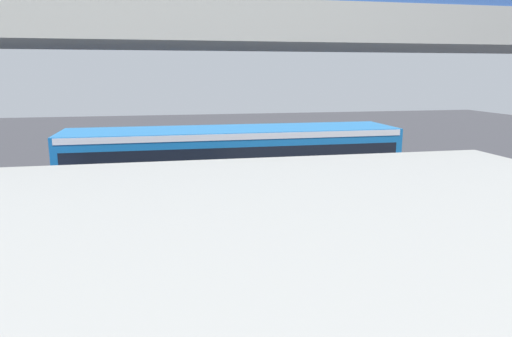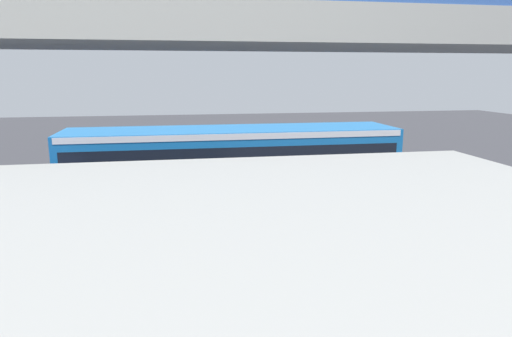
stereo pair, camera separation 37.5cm
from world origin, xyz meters
name	(u,v)px [view 1 (the left image)]	position (x,y,z in m)	size (l,w,h in m)	color
ground	(217,207)	(0.00, 0.00, 0.00)	(80.00, 80.00, 0.00)	#38383D
city_bus	(233,164)	(-0.47, 1.14, 1.88)	(11.54, 2.85, 3.15)	#196BB7
pedestrian	(333,157)	(-6.40, -4.49, 0.89)	(0.38, 0.38, 1.79)	#2D2D38
lane_dash_leftmost	(377,181)	(-8.00, -2.80, 0.00)	(2.00, 0.20, 0.01)	silver
lane_dash_left	(297,185)	(-4.00, -2.80, 0.00)	(2.00, 0.20, 0.01)	silver
lane_dash_centre	(210,189)	(0.00, -2.80, 0.00)	(2.00, 0.20, 0.01)	silver
lane_dash_right	(116,194)	(4.00, -2.80, 0.00)	(2.00, 0.20, 0.01)	silver
lane_dash_rightmost	(14,199)	(8.00, -2.80, 0.00)	(2.00, 0.20, 0.01)	silver
pedestrian_overpass	(287,61)	(0.00, 9.83, 5.21)	(27.10, 2.60, 7.02)	#9E9E99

